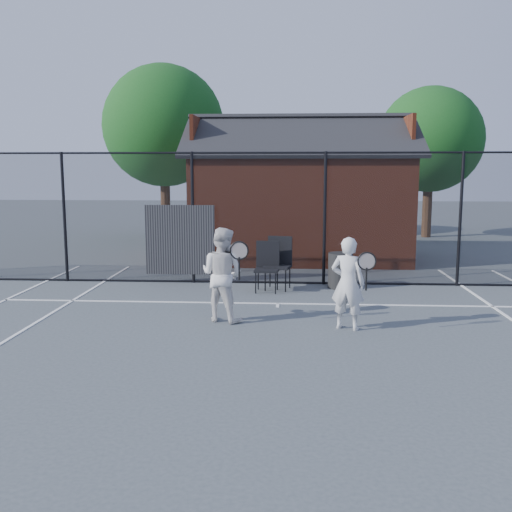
# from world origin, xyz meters

# --- Properties ---
(ground) EXTENTS (80.00, 80.00, 0.00)m
(ground) POSITION_xyz_m (0.00, 0.00, 0.00)
(ground) COLOR #474D51
(ground) RESTS_ON ground
(court_lines) EXTENTS (11.02, 18.00, 0.01)m
(court_lines) POSITION_xyz_m (0.00, -1.32, 0.01)
(court_lines) COLOR white
(court_lines) RESTS_ON ground
(fence) EXTENTS (22.04, 3.00, 3.00)m
(fence) POSITION_xyz_m (-0.30, 5.00, 1.45)
(fence) COLOR black
(fence) RESTS_ON ground
(clubhouse) EXTENTS (6.50, 4.36, 4.19)m
(clubhouse) POSITION_xyz_m (0.50, 9.00, 1.61)
(clubhouse) COLOR maroon
(clubhouse) RESTS_ON ground
(tree_left) EXTENTS (4.48, 4.48, 6.44)m
(tree_left) POSITION_xyz_m (-4.50, 13.50, 4.19)
(tree_left) COLOR #351F15
(tree_left) RESTS_ON ground
(tree_right) EXTENTS (3.97, 3.97, 5.70)m
(tree_right) POSITION_xyz_m (5.50, 14.50, 3.71)
(tree_right) COLOR #351F15
(tree_right) RESTS_ON ground
(player_front) EXTENTS (0.73, 0.59, 1.53)m
(player_front) POSITION_xyz_m (1.17, 1.30, 0.77)
(player_front) COLOR silver
(player_front) RESTS_ON ground
(player_back) EXTENTS (0.97, 0.88, 1.62)m
(player_back) POSITION_xyz_m (-0.94, 1.71, 0.81)
(player_back) COLOR silver
(player_back) RESTS_ON ground
(chair_left) EXTENTS (0.54, 0.56, 1.05)m
(chair_left) POSITION_xyz_m (-0.27, 4.10, 0.53)
(chair_left) COLOR black
(chair_left) RESTS_ON ground
(chair_right) EXTENTS (0.64, 0.66, 1.12)m
(chair_right) POSITION_xyz_m (-0.04, 4.35, 0.56)
(chair_right) COLOR black
(chair_right) RESTS_ON ground
(waste_bin) EXTENTS (0.57, 0.57, 0.78)m
(waste_bin) POSITION_xyz_m (1.34, 4.60, 0.39)
(waste_bin) COLOR #242424
(waste_bin) RESTS_ON ground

